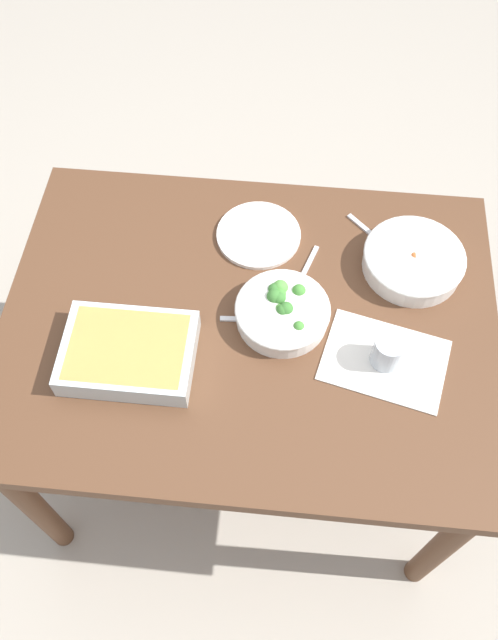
% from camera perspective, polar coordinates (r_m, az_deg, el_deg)
% --- Properties ---
extents(ground_plane, '(6.00, 6.00, 0.00)m').
position_cam_1_polar(ground_plane, '(2.23, -0.00, -9.99)').
color(ground_plane, '#B2A899').
extents(dining_table, '(1.20, 0.90, 0.74)m').
position_cam_1_polar(dining_table, '(1.64, -0.00, -1.64)').
color(dining_table, brown).
rests_on(dining_table, ground_plane).
extents(placemat, '(0.32, 0.26, 0.00)m').
position_cam_1_polar(placemat, '(1.54, 11.81, -3.46)').
color(placemat, silver).
rests_on(placemat, dining_table).
extents(stew_bowl, '(0.25, 0.25, 0.06)m').
position_cam_1_polar(stew_bowl, '(1.68, 14.21, 5.11)').
color(stew_bowl, silver).
rests_on(stew_bowl, dining_table).
extents(broccoli_bowl, '(0.23, 0.23, 0.07)m').
position_cam_1_polar(broccoli_bowl, '(1.54, 2.94, 0.77)').
color(broccoli_bowl, silver).
rests_on(broccoli_bowl, dining_table).
extents(baking_dish, '(0.30, 0.22, 0.06)m').
position_cam_1_polar(baking_dish, '(1.51, -10.53, -2.78)').
color(baking_dish, silver).
rests_on(baking_dish, dining_table).
extents(drink_cup, '(0.07, 0.07, 0.08)m').
position_cam_1_polar(drink_cup, '(1.51, 12.05, -2.81)').
color(drink_cup, '#B2BCC6').
rests_on(drink_cup, dining_table).
extents(side_plate, '(0.22, 0.22, 0.01)m').
position_cam_1_polar(side_plate, '(1.71, 0.69, 7.49)').
color(side_plate, white).
rests_on(side_plate, dining_table).
extents(spoon_by_stew, '(0.14, 0.14, 0.01)m').
position_cam_1_polar(spoon_by_stew, '(1.73, 11.37, 6.87)').
color(spoon_by_stew, silver).
rests_on(spoon_by_stew, dining_table).
extents(spoon_by_broccoli, '(0.07, 0.17, 0.01)m').
position_cam_1_polar(spoon_by_broccoli, '(1.63, 4.57, 3.59)').
color(spoon_by_broccoli, silver).
rests_on(spoon_by_broccoli, dining_table).
extents(fork_on_table, '(0.18, 0.03, 0.01)m').
position_cam_1_polar(fork_on_table, '(1.56, 1.20, 0.03)').
color(fork_on_table, silver).
rests_on(fork_on_table, dining_table).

